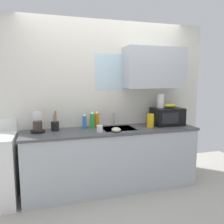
% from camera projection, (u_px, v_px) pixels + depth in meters
% --- Properties ---
extents(kitchen_wall_assembly, '(3.29, 0.42, 2.50)m').
position_uv_depth(kitchen_wall_assembly, '(115.00, 96.00, 3.56)').
color(kitchen_wall_assembly, silver).
rests_on(kitchen_wall_assembly, ground).
extents(counter_unit, '(2.52, 0.63, 0.90)m').
position_uv_depth(counter_unit, '(112.00, 158.00, 3.35)').
color(counter_unit, '#B2B7BC').
rests_on(counter_unit, ground).
extents(sink_faucet, '(0.03, 0.03, 0.20)m').
position_uv_depth(sink_faucet, '(114.00, 119.00, 3.53)').
color(sink_faucet, '#B2B5BA').
rests_on(sink_faucet, counter_unit).
extents(microwave, '(0.46, 0.35, 0.27)m').
position_uv_depth(microwave, '(167.00, 116.00, 3.58)').
color(microwave, black).
rests_on(microwave, counter_unit).
extents(banana_bunch, '(0.20, 0.11, 0.07)m').
position_uv_depth(banana_bunch, '(170.00, 106.00, 3.57)').
color(banana_bunch, gold).
rests_on(banana_bunch, microwave).
extents(paper_towel_roll, '(0.11, 0.11, 0.22)m').
position_uv_depth(paper_towel_roll, '(160.00, 101.00, 3.56)').
color(paper_towel_roll, white).
rests_on(paper_towel_roll, microwave).
extents(coffee_maker, '(0.19, 0.21, 0.28)m').
position_uv_depth(coffee_maker, '(38.00, 124.00, 3.08)').
color(coffee_maker, black).
rests_on(coffee_maker, counter_unit).
extents(dish_soap_bottle_orange, '(0.06, 0.06, 0.25)m').
position_uv_depth(dish_soap_bottle_orange, '(97.00, 119.00, 3.42)').
color(dish_soap_bottle_orange, orange).
rests_on(dish_soap_bottle_orange, counter_unit).
extents(dish_soap_bottle_green, '(0.07, 0.07, 0.25)m').
position_uv_depth(dish_soap_bottle_green, '(92.00, 120.00, 3.33)').
color(dish_soap_bottle_green, green).
rests_on(dish_soap_bottle_green, counter_unit).
extents(dish_soap_bottle_blue, '(0.06, 0.06, 0.22)m').
position_uv_depth(dish_soap_bottle_blue, '(84.00, 121.00, 3.32)').
color(dish_soap_bottle_blue, blue).
rests_on(dish_soap_bottle_blue, counter_unit).
extents(cereal_canister, '(0.10, 0.10, 0.20)m').
position_uv_depth(cereal_canister, '(150.00, 121.00, 3.39)').
color(cereal_canister, gold).
rests_on(cereal_canister, counter_unit).
extents(mug_white, '(0.08, 0.08, 0.09)m').
position_uv_depth(mug_white, '(100.00, 129.00, 3.09)').
color(mug_white, white).
rests_on(mug_white, counter_unit).
extents(utensil_crock, '(0.11, 0.11, 0.28)m').
position_uv_depth(utensil_crock, '(55.00, 126.00, 3.17)').
color(utensil_crock, black).
rests_on(utensil_crock, counter_unit).
extents(small_bowl, '(0.13, 0.13, 0.06)m').
position_uv_depth(small_bowl, '(116.00, 130.00, 3.09)').
color(small_bowl, beige).
rests_on(small_bowl, counter_unit).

